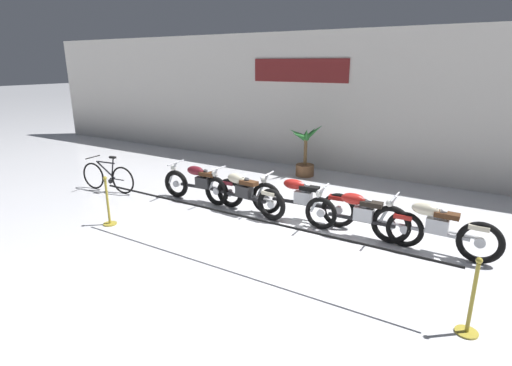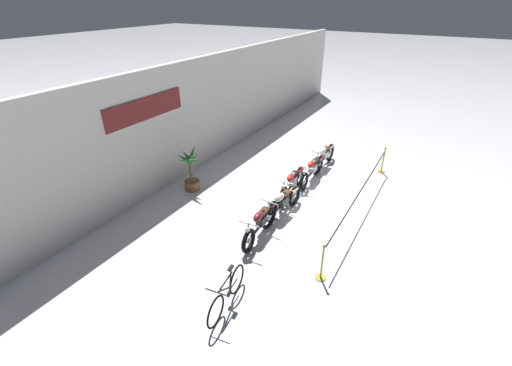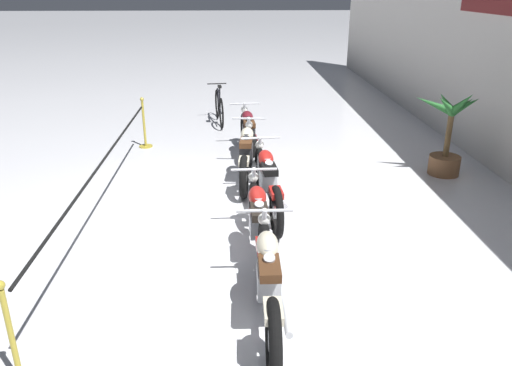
{
  "view_description": "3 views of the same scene",
  "coord_description": "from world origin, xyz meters",
  "px_view_note": "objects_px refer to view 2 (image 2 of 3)",
  "views": [
    {
      "loc": [
        3.35,
        -6.62,
        3.27
      ],
      "look_at": [
        -1.41,
        1.1,
        0.53
      ],
      "focal_mm": 28.0,
      "sensor_mm": 36.0,
      "label": 1
    },
    {
      "loc": [
        -9.66,
        -3.38,
        6.22
      ],
      "look_at": [
        -1.44,
        1.39,
        0.96
      ],
      "focal_mm": 24.0,
      "sensor_mm": 36.0,
      "label": 2
    },
    {
      "loc": [
        6.77,
        0.25,
        3.21
      ],
      "look_at": [
        0.17,
        0.57,
        0.56
      ],
      "focal_mm": 35.0,
      "sensor_mm": 36.0,
      "label": 3
    }
  ],
  "objects_px": {
    "bicycle": "(227,294)",
    "motorcycle_red_2": "(292,183)",
    "motorcycle_cream_4": "(324,157)",
    "stanchion_far_left": "(349,213)",
    "motorcycle_maroon_0": "(261,223)",
    "potted_palm_left_of_row": "(191,173)",
    "motorcycle_cream_1": "(282,203)",
    "motorcycle_red_3": "(312,170)",
    "stanchion_mid_left": "(382,164)"
  },
  "relations": [
    {
      "from": "stanchion_far_left",
      "to": "motorcycle_red_3",
      "type": "bearing_deg",
      "value": 40.11
    },
    {
      "from": "motorcycle_red_2",
      "to": "motorcycle_red_3",
      "type": "relative_size",
      "value": 1.03
    },
    {
      "from": "motorcycle_cream_4",
      "to": "stanchion_far_left",
      "type": "xyz_separation_m",
      "value": [
        -3.83,
        -2.17,
        0.21
      ]
    },
    {
      "from": "motorcycle_cream_1",
      "to": "potted_palm_left_of_row",
      "type": "bearing_deg",
      "value": 91.73
    },
    {
      "from": "motorcycle_red_3",
      "to": "motorcycle_cream_4",
      "type": "height_order",
      "value": "motorcycle_cream_4"
    },
    {
      "from": "stanchion_mid_left",
      "to": "motorcycle_red_3",
      "type": "bearing_deg",
      "value": 134.07
    },
    {
      "from": "bicycle",
      "to": "potted_palm_left_of_row",
      "type": "xyz_separation_m",
      "value": [
        3.77,
        4.11,
        0.29
      ]
    },
    {
      "from": "bicycle",
      "to": "potted_palm_left_of_row",
      "type": "distance_m",
      "value": 5.58
    },
    {
      "from": "bicycle",
      "to": "stanchion_far_left",
      "type": "distance_m",
      "value": 4.32
    },
    {
      "from": "motorcycle_maroon_0",
      "to": "stanchion_far_left",
      "type": "relative_size",
      "value": 0.34
    },
    {
      "from": "bicycle",
      "to": "potted_palm_left_of_row",
      "type": "height_order",
      "value": "potted_palm_left_of_row"
    },
    {
      "from": "motorcycle_cream_1",
      "to": "motorcycle_red_2",
      "type": "distance_m",
      "value": 1.35
    },
    {
      "from": "potted_palm_left_of_row",
      "to": "stanchion_far_left",
      "type": "distance_m",
      "value": 5.63
    },
    {
      "from": "motorcycle_red_3",
      "to": "stanchion_mid_left",
      "type": "xyz_separation_m",
      "value": [
        2.07,
        -2.14,
        -0.1
      ]
    },
    {
      "from": "motorcycle_maroon_0",
      "to": "motorcycle_cream_1",
      "type": "distance_m",
      "value": 1.23
    },
    {
      "from": "motorcycle_cream_1",
      "to": "stanchion_far_left",
      "type": "bearing_deg",
      "value": -85.69
    },
    {
      "from": "stanchion_far_left",
      "to": "stanchion_mid_left",
      "type": "distance_m",
      "value": 4.62
    },
    {
      "from": "motorcycle_red_3",
      "to": "motorcycle_cream_1",
      "type": "bearing_deg",
      "value": -178.67
    },
    {
      "from": "motorcycle_cream_1",
      "to": "potted_palm_left_of_row",
      "type": "height_order",
      "value": "potted_palm_left_of_row"
    },
    {
      "from": "motorcycle_maroon_0",
      "to": "bicycle",
      "type": "height_order",
      "value": "bicycle"
    },
    {
      "from": "motorcycle_maroon_0",
      "to": "motorcycle_cream_4",
      "type": "distance_m",
      "value": 5.22
    },
    {
      "from": "potted_palm_left_of_row",
      "to": "motorcycle_maroon_0",
      "type": "bearing_deg",
      "value": -107.83
    },
    {
      "from": "motorcycle_maroon_0",
      "to": "bicycle",
      "type": "xyz_separation_m",
      "value": [
        -2.65,
        -0.63,
        -0.07
      ]
    },
    {
      "from": "motorcycle_red_3",
      "to": "stanchion_far_left",
      "type": "distance_m",
      "value": 3.32
    },
    {
      "from": "bicycle",
      "to": "motorcycle_red_2",
      "type": "bearing_deg",
      "value": 9.05
    },
    {
      "from": "motorcycle_red_2",
      "to": "stanchion_mid_left",
      "type": "height_order",
      "value": "stanchion_mid_left"
    },
    {
      "from": "motorcycle_cream_4",
      "to": "motorcycle_maroon_0",
      "type": "bearing_deg",
      "value": -179.78
    },
    {
      "from": "motorcycle_red_2",
      "to": "motorcycle_red_3",
      "type": "xyz_separation_m",
      "value": [
        1.37,
        -0.21,
        -0.01
      ]
    },
    {
      "from": "motorcycle_cream_1",
      "to": "motorcycle_cream_4",
      "type": "bearing_deg",
      "value": 1.31
    },
    {
      "from": "motorcycle_cream_1",
      "to": "bicycle",
      "type": "height_order",
      "value": "bicycle"
    },
    {
      "from": "motorcycle_cream_4",
      "to": "stanchion_far_left",
      "type": "height_order",
      "value": "stanchion_far_left"
    },
    {
      "from": "motorcycle_maroon_0",
      "to": "potted_palm_left_of_row",
      "type": "xyz_separation_m",
      "value": [
        1.12,
        3.48,
        0.23
      ]
    },
    {
      "from": "motorcycle_cream_1",
      "to": "motorcycle_red_3",
      "type": "xyz_separation_m",
      "value": [
        2.69,
        0.06,
        0.0
      ]
    },
    {
      "from": "motorcycle_red_2",
      "to": "stanchion_far_left",
      "type": "xyz_separation_m",
      "value": [
        -1.16,
        -2.34,
        0.21
      ]
    },
    {
      "from": "motorcycle_red_3",
      "to": "stanchion_mid_left",
      "type": "distance_m",
      "value": 2.98
    },
    {
      "from": "motorcycle_red_3",
      "to": "motorcycle_maroon_0",
      "type": "bearing_deg",
      "value": 179.87
    },
    {
      "from": "motorcycle_cream_1",
      "to": "motorcycle_red_3",
      "type": "bearing_deg",
      "value": 1.33
    },
    {
      "from": "motorcycle_maroon_0",
      "to": "motorcycle_red_3",
      "type": "relative_size",
      "value": 0.99
    },
    {
      "from": "motorcycle_cream_4",
      "to": "stanchion_mid_left",
      "type": "bearing_deg",
      "value": -70.42
    },
    {
      "from": "motorcycle_maroon_0",
      "to": "stanchion_far_left",
      "type": "bearing_deg",
      "value": -57.23
    },
    {
      "from": "potted_palm_left_of_row",
      "to": "stanchion_mid_left",
      "type": "bearing_deg",
      "value": -49.11
    },
    {
      "from": "motorcycle_maroon_0",
      "to": "motorcycle_red_3",
      "type": "height_order",
      "value": "motorcycle_maroon_0"
    },
    {
      "from": "stanchion_mid_left",
      "to": "motorcycle_cream_1",
      "type": "bearing_deg",
      "value": 156.46
    },
    {
      "from": "motorcycle_maroon_0",
      "to": "motorcycle_cream_4",
      "type": "bearing_deg",
      "value": 0.22
    },
    {
      "from": "motorcycle_cream_1",
      "to": "motorcycle_cream_4",
      "type": "relative_size",
      "value": 1.03
    },
    {
      "from": "motorcycle_cream_4",
      "to": "potted_palm_left_of_row",
      "type": "height_order",
      "value": "potted_palm_left_of_row"
    },
    {
      "from": "motorcycle_maroon_0",
      "to": "motorcycle_red_2",
      "type": "height_order",
      "value": "motorcycle_red_2"
    },
    {
      "from": "motorcycle_red_3",
      "to": "motorcycle_cream_4",
      "type": "relative_size",
      "value": 1.04
    },
    {
      "from": "bicycle",
      "to": "motorcycle_cream_1",
      "type": "bearing_deg",
      "value": 8.21
    },
    {
      "from": "motorcycle_maroon_0",
      "to": "motorcycle_cream_1",
      "type": "bearing_deg",
      "value": -3.35
    }
  ]
}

